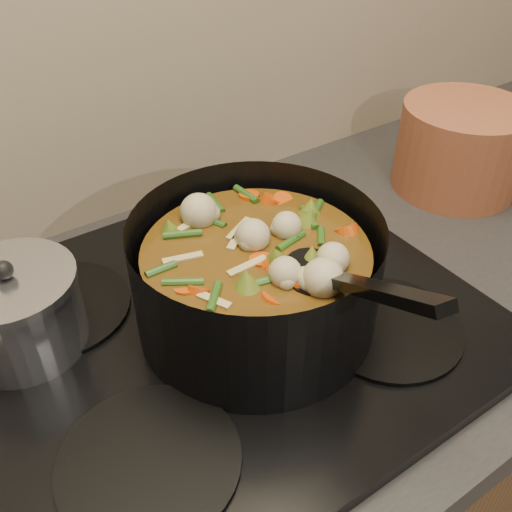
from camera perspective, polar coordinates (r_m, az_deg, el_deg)
stovetop at (r=0.72m, az=-3.57°, el=-6.79°), size 0.62×0.54×0.03m
stockpot at (r=0.67m, az=0.04°, el=-2.23°), size 0.37×0.43×0.21m
saucepan at (r=0.70m, az=-22.73°, el=-5.10°), size 0.15×0.15×0.12m
terracotta_crock at (r=1.03m, az=19.73°, el=10.16°), size 0.25×0.25×0.15m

